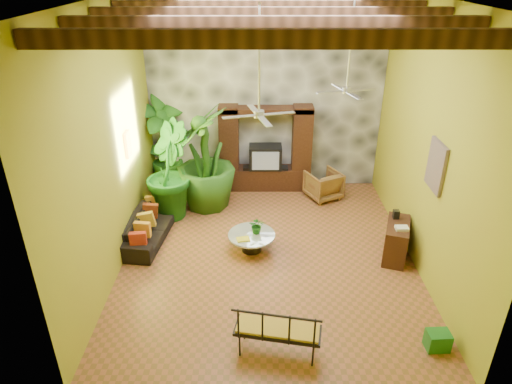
{
  "coord_description": "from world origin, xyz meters",
  "views": [
    {
      "loc": [
        -0.26,
        -8.03,
        5.6
      ],
      "look_at": [
        -0.25,
        0.2,
        1.37
      ],
      "focal_mm": 32.0,
      "sensor_mm": 36.0,
      "label": 1
    }
  ],
  "objects_px": {
    "tall_plant_a": "(164,142)",
    "tall_plant_c": "(205,159)",
    "iron_bench": "(278,329)",
    "ceiling_fan_front": "(259,103)",
    "green_bin": "(438,340)",
    "coffee_table": "(252,240)",
    "tall_plant_b": "(168,171)",
    "wicker_armchair": "(323,185)",
    "side_console": "(396,241)",
    "entertainment_center": "(265,155)",
    "ceiling_fan_back": "(347,80)",
    "sofa": "(148,228)"
  },
  "relations": [
    {
      "from": "ceiling_fan_back",
      "to": "green_bin",
      "type": "bearing_deg",
      "value": -74.69
    },
    {
      "from": "sofa",
      "to": "tall_plant_c",
      "type": "height_order",
      "value": "tall_plant_c"
    },
    {
      "from": "tall_plant_a",
      "to": "tall_plant_c",
      "type": "xyz_separation_m",
      "value": [
        1.18,
        -1.0,
        -0.04
      ]
    },
    {
      "from": "sofa",
      "to": "wicker_armchair",
      "type": "height_order",
      "value": "wicker_armchair"
    },
    {
      "from": "ceiling_fan_front",
      "to": "tall_plant_b",
      "type": "bearing_deg",
      "value": 135.13
    },
    {
      "from": "tall_plant_c",
      "to": "green_bin",
      "type": "distance_m",
      "value": 6.41
    },
    {
      "from": "tall_plant_a",
      "to": "green_bin",
      "type": "distance_m",
      "value": 7.93
    },
    {
      "from": "tall_plant_b",
      "to": "green_bin",
      "type": "xyz_separation_m",
      "value": [
        4.98,
        -4.35,
        -1.0
      ]
    },
    {
      "from": "entertainment_center",
      "to": "green_bin",
      "type": "xyz_separation_m",
      "value": [
        2.65,
        -5.77,
        -0.81
      ]
    },
    {
      "from": "ceiling_fan_back",
      "to": "coffee_table",
      "type": "height_order",
      "value": "ceiling_fan_back"
    },
    {
      "from": "ceiling_fan_back",
      "to": "side_console",
      "type": "distance_m",
      "value": 3.44
    },
    {
      "from": "green_bin",
      "to": "tall_plant_b",
      "type": "bearing_deg",
      "value": 138.83
    },
    {
      "from": "ceiling_fan_front",
      "to": "coffee_table",
      "type": "relative_size",
      "value": 1.86
    },
    {
      "from": "coffee_table",
      "to": "green_bin",
      "type": "distance_m",
      "value": 4.09
    },
    {
      "from": "coffee_table",
      "to": "tall_plant_b",
      "type": "bearing_deg",
      "value": 141.52
    },
    {
      "from": "tall_plant_b",
      "to": "coffee_table",
      "type": "distance_m",
      "value": 2.69
    },
    {
      "from": "ceiling_fan_front",
      "to": "sofa",
      "type": "relative_size",
      "value": 0.94
    },
    {
      "from": "wicker_armchair",
      "to": "side_console",
      "type": "distance_m",
      "value": 2.91
    },
    {
      "from": "sofa",
      "to": "wicker_armchair",
      "type": "relative_size",
      "value": 2.45
    },
    {
      "from": "tall_plant_a",
      "to": "iron_bench",
      "type": "distance_m",
      "value": 6.59
    },
    {
      "from": "tall_plant_c",
      "to": "side_console",
      "type": "height_order",
      "value": "tall_plant_c"
    },
    {
      "from": "tall_plant_a",
      "to": "iron_bench",
      "type": "bearing_deg",
      "value": -65.31
    },
    {
      "from": "wicker_armchair",
      "to": "tall_plant_b",
      "type": "relative_size",
      "value": 0.35
    },
    {
      "from": "sofa",
      "to": "green_bin",
      "type": "relative_size",
      "value": 5.44
    },
    {
      "from": "sofa",
      "to": "tall_plant_c",
      "type": "relative_size",
      "value": 0.77
    },
    {
      "from": "sofa",
      "to": "iron_bench",
      "type": "distance_m",
      "value": 4.34
    },
    {
      "from": "ceiling_fan_front",
      "to": "green_bin",
      "type": "relative_size",
      "value": 5.11
    },
    {
      "from": "ceiling_fan_back",
      "to": "sofa",
      "type": "xyz_separation_m",
      "value": [
        -4.25,
        -0.63,
        -3.11
      ]
    },
    {
      "from": "green_bin",
      "to": "ceiling_fan_back",
      "type": "bearing_deg",
      "value": 105.31
    },
    {
      "from": "tall_plant_b",
      "to": "entertainment_center",
      "type": "bearing_deg",
      "value": 31.35
    },
    {
      "from": "wicker_armchair",
      "to": "tall_plant_c",
      "type": "xyz_separation_m",
      "value": [
        -2.97,
        -0.42,
        0.92
      ]
    },
    {
      "from": "ceiling_fan_front",
      "to": "sofa",
      "type": "xyz_separation_m",
      "value": [
        -2.45,
        0.97,
        -3.11
      ]
    },
    {
      "from": "ceiling_fan_front",
      "to": "green_bin",
      "type": "distance_m",
      "value": 4.86
    },
    {
      "from": "ceiling_fan_front",
      "to": "coffee_table",
      "type": "distance_m",
      "value": 3.2
    },
    {
      "from": "sofa",
      "to": "green_bin",
      "type": "xyz_separation_m",
      "value": [
        5.3,
        -3.21,
        -0.13
      ]
    },
    {
      "from": "ceiling_fan_front",
      "to": "side_console",
      "type": "distance_m",
      "value": 4.15
    },
    {
      "from": "entertainment_center",
      "to": "tall_plant_b",
      "type": "bearing_deg",
      "value": -148.65
    },
    {
      "from": "iron_bench",
      "to": "tall_plant_b",
      "type": "bearing_deg",
      "value": 128.77
    },
    {
      "from": "tall_plant_b",
      "to": "coffee_table",
      "type": "bearing_deg",
      "value": -38.48
    },
    {
      "from": "tall_plant_c",
      "to": "iron_bench",
      "type": "relative_size",
      "value": 1.84
    },
    {
      "from": "tall_plant_b",
      "to": "side_console",
      "type": "distance_m",
      "value": 5.35
    },
    {
      "from": "tall_plant_a",
      "to": "tall_plant_c",
      "type": "relative_size",
      "value": 1.03
    },
    {
      "from": "entertainment_center",
      "to": "green_bin",
      "type": "height_order",
      "value": "entertainment_center"
    },
    {
      "from": "coffee_table",
      "to": "iron_bench",
      "type": "xyz_separation_m",
      "value": [
        0.43,
        -2.94,
        0.29
      ]
    },
    {
      "from": "tall_plant_a",
      "to": "tall_plant_b",
      "type": "bearing_deg",
      "value": -77.32
    },
    {
      "from": "sofa",
      "to": "green_bin",
      "type": "distance_m",
      "value": 6.2
    },
    {
      "from": "entertainment_center",
      "to": "side_console",
      "type": "xyz_separation_m",
      "value": [
        2.65,
        -3.23,
        -0.57
      ]
    },
    {
      "from": "tall_plant_b",
      "to": "green_bin",
      "type": "bearing_deg",
      "value": -41.17
    },
    {
      "from": "iron_bench",
      "to": "green_bin",
      "type": "distance_m",
      "value": 2.6
    },
    {
      "from": "sofa",
      "to": "tall_plant_c",
      "type": "xyz_separation_m",
      "value": [
        1.18,
        1.57,
        1.0
      ]
    }
  ]
}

